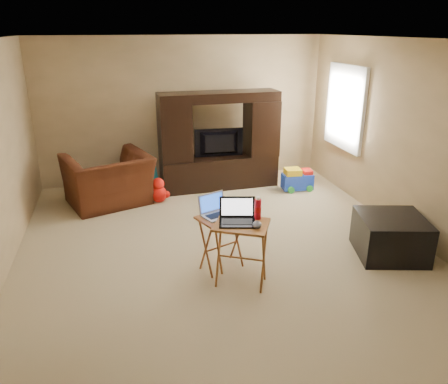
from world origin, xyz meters
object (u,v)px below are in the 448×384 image
object	(u,v)px
tray_table_left	(222,243)
tray_table_right	(241,254)
laptop_left	(218,206)
plush_toy	(158,190)
child_rocker	(146,181)
water_bottle	(258,209)
ottoman	(390,236)
laptop_right	(237,213)
entertainment_center	(219,141)
recliner	(109,180)
mouse_left	(240,216)
mouse_right	(257,225)
television	(220,144)
push_toy	(297,179)

from	to	relation	value
tray_table_left	tray_table_right	xyz separation A→B (m)	(0.12, -0.37, 0.04)
laptop_left	plush_toy	bearing A→B (deg)	80.30
child_rocker	water_bottle	world-z (taller)	water_bottle
ottoman	laptop_left	xyz separation A→B (m)	(-2.09, 0.22, 0.51)
child_rocker	tray_table_right	distance (m)	2.99
plush_toy	tray_table_right	bearing A→B (deg)	-76.70
tray_table_right	laptop_right	xyz separation A→B (m)	(-0.04, 0.02, 0.48)
tray_table_right	child_rocker	bearing A→B (deg)	133.01
entertainment_center	child_rocker	world-z (taller)	entertainment_center
recliner	tray_table_left	size ratio (longest dim) A/B	1.90
mouse_left	water_bottle	size ratio (longest dim) A/B	0.59
mouse_left	mouse_right	distance (m)	0.43
television	child_rocker	bearing A→B (deg)	8.27
child_rocker	mouse_right	bearing A→B (deg)	-93.92
tray_table_left	mouse_left	distance (m)	0.40
push_toy	ottoman	world-z (taller)	ottoman
laptop_right	water_bottle	world-z (taller)	laptop_right
tray_table_right	entertainment_center	bearing A→B (deg)	108.80
tray_table_left	tray_table_right	bearing A→B (deg)	-93.43
entertainment_center	plush_toy	world-z (taller)	entertainment_center
entertainment_center	tray_table_right	bearing A→B (deg)	-101.24
laptop_left	entertainment_center	bearing A→B (deg)	54.87
recliner	mouse_right	world-z (taller)	recliner
recliner	laptop_right	distance (m)	3.02
entertainment_center	laptop_right	xyz separation A→B (m)	(-0.53, -3.04, 0.02)
television	push_toy	distance (m)	1.46
laptop_left	laptop_right	size ratio (longest dim) A/B	0.90
laptop_left	water_bottle	distance (m)	0.48
recliner	push_toy	world-z (taller)	recliner
ottoman	plush_toy	bearing A→B (deg)	136.70
ottoman	child_rocker	bearing A→B (deg)	135.25
push_toy	mouse_right	bearing A→B (deg)	-115.94
ottoman	mouse_right	size ratio (longest dim) A/B	5.30
laptop_left	mouse_right	distance (m)	0.59
television	push_toy	xyz separation A→B (m)	(1.26, -0.43, -0.59)
recliner	push_toy	distance (m)	3.12
plush_toy	mouse_left	size ratio (longest dim) A/B	3.12
plush_toy	laptop_right	xyz separation A→B (m)	(0.57, -2.58, 0.63)
ottoman	television	bearing A→B (deg)	117.15
television	plush_toy	bearing A→B (deg)	23.35
tray_table_left	laptop_left	size ratio (longest dim) A/B	1.91
entertainment_center	mouse_right	world-z (taller)	entertainment_center
television	laptop_right	distance (m)	3.05
recliner	tray_table_left	distance (m)	2.64
mouse_left	tray_table_right	bearing A→B (deg)	-102.73
television	plush_toy	size ratio (longest dim) A/B	2.05
laptop_left	mouse_left	world-z (taller)	laptop_left
entertainment_center	laptop_left	distance (m)	2.74
tray_table_right	laptop_right	bearing A→B (deg)	-178.69
child_rocker	laptop_right	bearing A→B (deg)	-96.28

